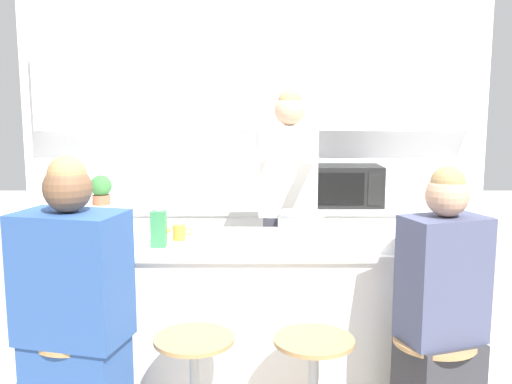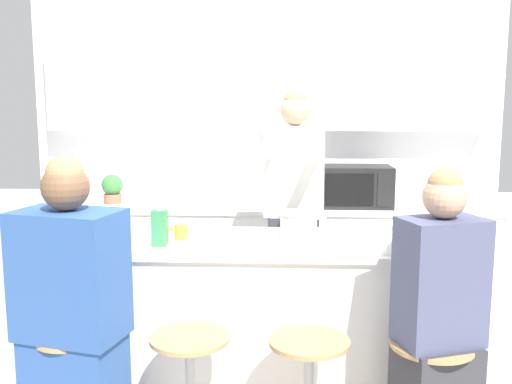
# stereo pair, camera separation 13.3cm
# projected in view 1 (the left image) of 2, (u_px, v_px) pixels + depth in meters

# --- Properties ---
(wall_back) EXTENTS (3.77, 0.22, 2.70)m
(wall_back) POSITION_uv_depth(u_px,v_px,m) (257.00, 118.00, 4.60)
(wall_back) COLOR white
(wall_back) RESTS_ON ground_plane
(back_counter) EXTENTS (3.50, 0.63, 0.89)m
(back_counter) POSITION_uv_depth(u_px,v_px,m) (257.00, 260.00, 4.47)
(back_counter) COLOR white
(back_counter) RESTS_ON ground_plane
(kitchen_island) EXTENTS (1.97, 0.67, 0.94)m
(kitchen_island) POSITION_uv_depth(u_px,v_px,m) (256.00, 323.00, 3.09)
(kitchen_island) COLOR black
(kitchen_island) RESTS_ON ground_plane
(person_cooking) EXTENTS (0.42, 0.57, 1.74)m
(person_cooking) POSITION_uv_depth(u_px,v_px,m) (290.00, 229.00, 3.60)
(person_cooking) COLOR #383842
(person_cooking) RESTS_ON ground_plane
(person_wrapped_blanket) EXTENTS (0.50, 0.39, 1.44)m
(person_wrapped_blanket) POSITION_uv_depth(u_px,v_px,m) (77.00, 330.00, 2.47)
(person_wrapped_blanket) COLOR #2D5193
(person_wrapped_blanket) RESTS_ON ground_plane
(person_seated_near) EXTENTS (0.40, 0.35, 1.40)m
(person_seated_near) POSITION_uv_depth(u_px,v_px,m) (442.00, 339.00, 2.48)
(person_seated_near) COLOR #333338
(person_seated_near) RESTS_ON ground_plane
(cooking_pot) EXTENTS (0.30, 0.21, 0.14)m
(cooking_pot) POSITION_uv_depth(u_px,v_px,m) (298.00, 224.00, 3.12)
(cooking_pot) COLOR #B7BABC
(cooking_pot) RESTS_ON kitchen_island
(fruit_bowl) EXTENTS (0.20, 0.20, 0.08)m
(fruit_bowl) POSITION_uv_depth(u_px,v_px,m) (397.00, 242.00, 2.81)
(fruit_bowl) COLOR white
(fruit_bowl) RESTS_ON kitchen_island
(mixing_bowl_steel) EXTENTS (0.20, 0.20, 0.06)m
(mixing_bowl_steel) POSITION_uv_depth(u_px,v_px,m) (402.00, 228.00, 3.18)
(mixing_bowl_steel) COLOR white
(mixing_bowl_steel) RESTS_ON kitchen_island
(coffee_cup_near) EXTENTS (0.10, 0.07, 0.08)m
(coffee_cup_near) POSITION_uv_depth(u_px,v_px,m) (181.00, 232.00, 3.03)
(coffee_cup_near) COLOR orange
(coffee_cup_near) RESTS_ON kitchen_island
(banana_bunch) EXTENTS (0.14, 0.10, 0.05)m
(banana_bunch) POSITION_uv_depth(u_px,v_px,m) (162.00, 229.00, 3.21)
(banana_bunch) COLOR yellow
(banana_bunch) RESTS_ON kitchen_island
(juice_carton) EXTENTS (0.07, 0.07, 0.20)m
(juice_carton) POSITION_uv_depth(u_px,v_px,m) (161.00, 228.00, 2.89)
(juice_carton) COLOR #38844C
(juice_carton) RESTS_ON kitchen_island
(microwave) EXTENTS (0.56, 0.36, 0.31)m
(microwave) POSITION_uv_depth(u_px,v_px,m) (346.00, 186.00, 4.34)
(microwave) COLOR black
(microwave) RESTS_ON back_counter
(potted_plant) EXTENTS (0.17, 0.17, 0.23)m
(potted_plant) POSITION_uv_depth(u_px,v_px,m) (103.00, 189.00, 4.39)
(potted_plant) COLOR #93563D
(potted_plant) RESTS_ON back_counter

